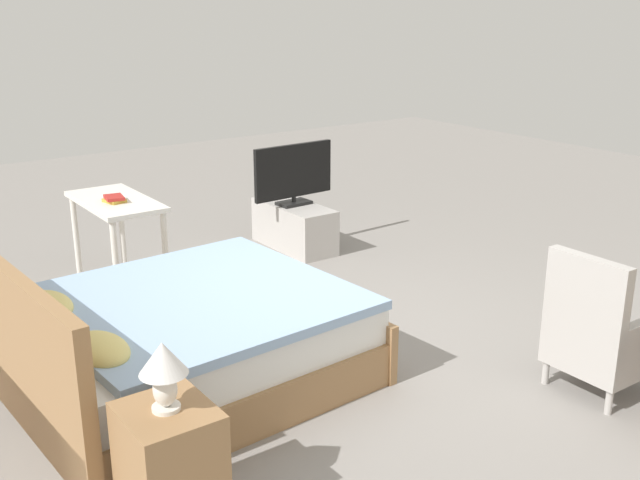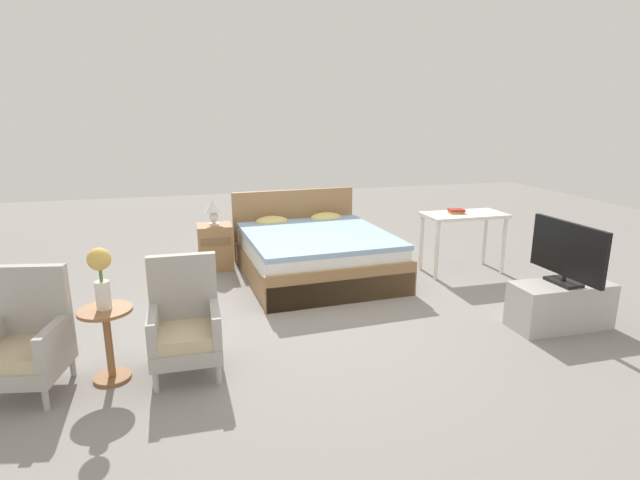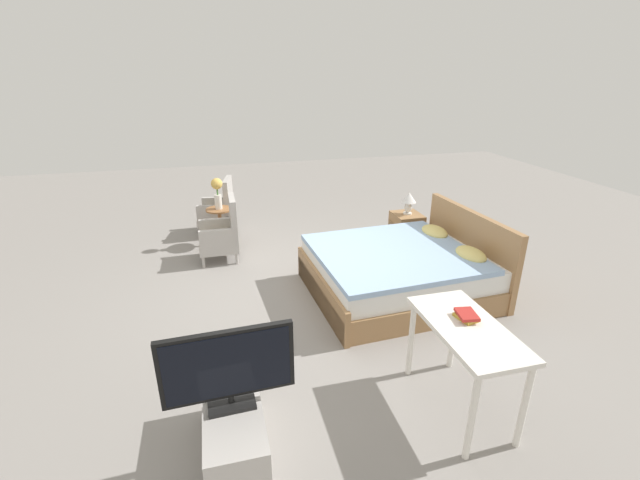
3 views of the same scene
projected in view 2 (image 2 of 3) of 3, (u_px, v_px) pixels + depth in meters
The scene contains 12 objects.
ground_plane at pixel (322, 311), 5.23m from camera, with size 16.00×16.00×0.00m, color gray.
bed at pixel (314, 252), 6.31m from camera, with size 1.86×2.14×0.96m.
armchair_by_window_left at pixel (26, 343), 3.68m from camera, with size 0.63×0.63×0.92m.
armchair_by_window_right at pixel (185, 326), 3.96m from camera, with size 0.54×0.54×0.92m.
side_table at pixel (108, 335), 3.81m from camera, with size 0.40×0.40×0.59m.
flower_vase at pixel (100, 272), 3.69m from camera, with size 0.17×0.17×0.48m.
nightstand at pixel (215, 247), 6.58m from camera, with size 0.44×0.41×0.59m.
table_lamp at pixel (213, 209), 6.46m from camera, with size 0.22×0.22×0.33m.
tv_stand at pixel (560, 305), 4.80m from camera, with size 0.96×0.40×0.44m.
tv_flatscreen at pixel (567, 252), 4.67m from camera, with size 0.21×0.89×0.59m.
vanity_desk at pixel (464, 222), 6.36m from camera, with size 1.04×0.52×0.77m.
book_stack at pixel (456, 211), 6.34m from camera, with size 0.21×0.17×0.05m.
Camera 2 is at (-1.29, -4.70, 2.03)m, focal length 28.00 mm.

